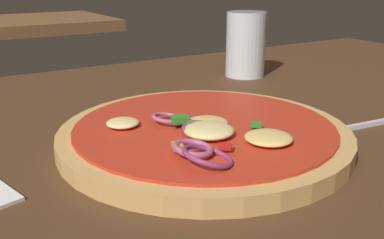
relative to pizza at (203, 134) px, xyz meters
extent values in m
cube|color=#4C301C|center=(0.00, 0.00, -0.03)|extent=(1.47, 0.86, 0.04)
cylinder|color=tan|center=(0.00, 0.00, 0.00)|extent=(0.29, 0.29, 0.02)
cylinder|color=red|center=(0.00, 0.00, 0.01)|extent=(0.26, 0.26, 0.00)
ellipsoid|color=#EFCC72|center=(0.01, 0.00, 0.01)|extent=(0.04, 0.04, 0.01)
ellipsoid|color=#F4DB8E|center=(-0.07, 0.04, 0.01)|extent=(0.03, 0.03, 0.01)
ellipsoid|color=#F4DB8E|center=(-0.01, -0.03, 0.02)|extent=(0.05, 0.05, 0.01)
ellipsoid|color=#EFCC72|center=(0.03, -0.07, 0.01)|extent=(0.04, 0.04, 0.01)
torus|color=#B25984|center=(-0.03, 0.02, 0.02)|extent=(0.04, 0.04, 0.01)
torus|color=#B25984|center=(-0.05, -0.06, 0.02)|extent=(0.05, 0.05, 0.01)
torus|color=#93386B|center=(-0.02, -0.02, 0.02)|extent=(0.04, 0.04, 0.01)
torus|color=#93386B|center=(-0.05, -0.08, 0.02)|extent=(0.05, 0.05, 0.02)
cube|color=orange|center=(-0.06, -0.05, 0.02)|extent=(0.01, 0.01, 0.00)
cube|color=#2D8C28|center=(-0.02, -0.01, 0.02)|extent=(0.02, 0.01, 0.00)
cube|color=#2D8C28|center=(-0.02, 0.01, 0.02)|extent=(0.02, 0.02, 0.01)
cube|color=red|center=(-0.02, -0.07, 0.02)|extent=(0.01, 0.01, 0.00)
cube|color=#2D8C28|center=(0.04, -0.04, 0.01)|extent=(0.01, 0.01, 0.00)
cube|color=silver|center=(0.21, -0.06, -0.01)|extent=(0.14, 0.02, 0.01)
cube|color=silver|center=(0.14, -0.05, -0.01)|extent=(0.02, 0.02, 0.01)
cube|color=silver|center=(0.11, -0.04, -0.01)|extent=(0.04, 0.01, 0.00)
cube|color=silver|center=(0.11, -0.04, -0.01)|extent=(0.04, 0.01, 0.00)
cube|color=silver|center=(0.11, -0.05, -0.01)|extent=(0.04, 0.01, 0.00)
cube|color=silver|center=(0.11, -0.05, -0.01)|extent=(0.04, 0.01, 0.00)
cylinder|color=silver|center=(0.23, 0.22, 0.04)|extent=(0.07, 0.07, 0.11)
cylinder|color=gold|center=(0.23, 0.22, 0.03)|extent=(0.06, 0.06, 0.08)
cylinder|color=white|center=(0.23, 0.22, 0.07)|extent=(0.06, 0.06, 0.01)
cube|color=brown|center=(0.06, 1.40, -0.03)|extent=(0.73, 0.47, 0.04)
camera|label=1|loc=(-0.23, -0.35, 0.16)|focal=41.11mm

